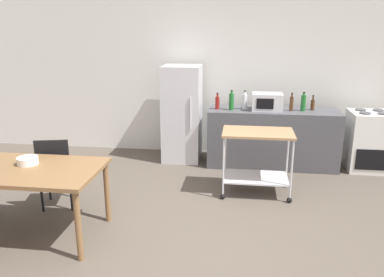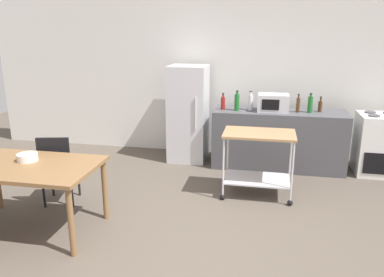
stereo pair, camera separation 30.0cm
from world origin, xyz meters
name	(u,v)px [view 2 (the right image)]	position (x,y,z in m)	size (l,w,h in m)	color
ground_plane	(187,249)	(0.00, 0.00, 0.00)	(12.00, 12.00, 0.00)	brown
back_wall	(226,69)	(0.00, 3.20, 1.45)	(8.40, 0.12, 2.90)	silver
kitchen_counter	(278,139)	(0.90, 2.60, 0.45)	(2.00, 0.64, 0.90)	#4C4C51
dining_table	(26,172)	(-1.74, 0.07, 0.67)	(1.50, 0.90, 0.75)	brown
chair_black	(58,164)	(-1.76, 0.72, 0.52)	(0.48, 0.48, 0.89)	black
stove_oven	(378,144)	(2.35, 2.62, 0.45)	(0.60, 0.61, 0.92)	white
refrigerator	(188,114)	(-0.55, 2.70, 0.78)	(0.60, 0.63, 1.55)	silver
kitchen_cart	(258,153)	(0.63, 1.46, 0.57)	(0.91, 0.57, 0.85)	#A37A51
bottle_vinegar	(223,103)	(0.03, 2.56, 1.00)	(0.07, 0.07, 0.26)	maroon
bottle_sparkling_water	(237,102)	(0.25, 2.52, 1.03)	(0.08, 0.08, 0.31)	#1E6628
bottle_soda	(250,102)	(0.45, 2.59, 1.02)	(0.08, 0.08, 0.29)	silver
microwave	(273,103)	(0.79, 2.58, 1.03)	(0.46, 0.35, 0.26)	silver
bottle_sesame_oil	(298,105)	(1.16, 2.57, 1.02)	(0.06, 0.06, 0.28)	#4C2D19
bottle_soy_sauce	(310,104)	(1.33, 2.59, 1.03)	(0.07, 0.07, 0.29)	#1E6628
bottle_olive_oil	(320,106)	(1.49, 2.67, 0.99)	(0.06, 0.06, 0.23)	#4C2D19
fruit_bowl	(27,157)	(-1.78, 0.18, 0.79)	(0.22, 0.22, 0.08)	white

